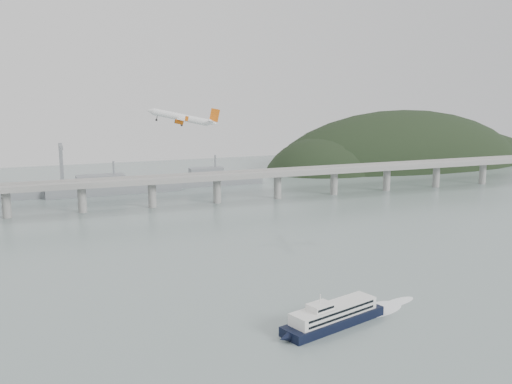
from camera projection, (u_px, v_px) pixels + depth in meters
name	position (u px, v px, depth m)	size (l,w,h in m)	color
ground	(297.00, 292.00, 269.40)	(900.00, 900.00, 0.00)	slate
bridge	(190.00, 182.00, 450.63)	(800.00, 22.00, 23.90)	gray
headland	(412.00, 180.00, 674.01)	(365.00, 155.00, 156.00)	black
ferry	(334.00, 316.00, 232.66)	(74.32, 31.82, 14.49)	black
airliner	(183.00, 118.00, 343.36)	(41.96, 38.56, 12.09)	white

